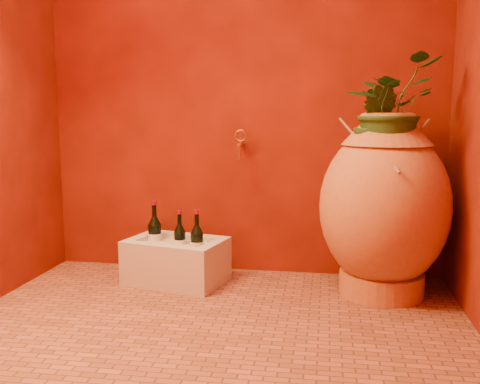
% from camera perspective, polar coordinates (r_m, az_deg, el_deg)
% --- Properties ---
extents(floor, '(2.50, 2.50, 0.00)m').
position_cam_1_polar(floor, '(2.62, -3.23, -14.45)').
color(floor, '#984C31').
rests_on(floor, ground).
extents(wall_back, '(2.50, 0.02, 2.50)m').
position_cam_1_polar(wall_back, '(3.41, 0.32, 12.30)').
color(wall_back, '#521104').
rests_on(wall_back, ground).
extents(amphora, '(0.77, 0.77, 1.02)m').
position_cam_1_polar(amphora, '(3.07, 15.13, -1.46)').
color(amphora, '#BC6E35').
rests_on(amphora, floor).
extents(stone_basin, '(0.64, 0.51, 0.27)m').
position_cam_1_polar(stone_basin, '(3.29, -6.81, -7.40)').
color(stone_basin, beige).
rests_on(stone_basin, floor).
extents(wine_bottle_a, '(0.08, 0.08, 0.34)m').
position_cam_1_polar(wine_bottle_a, '(3.35, -9.07, -4.65)').
color(wine_bottle_a, black).
rests_on(wine_bottle_a, stone_basin).
extents(wine_bottle_b, '(0.07, 0.07, 0.30)m').
position_cam_1_polar(wine_bottle_b, '(3.26, -6.44, -5.28)').
color(wine_bottle_b, black).
rests_on(wine_bottle_b, stone_basin).
extents(wine_bottle_c, '(0.08, 0.08, 0.32)m').
position_cam_1_polar(wine_bottle_c, '(3.16, -4.61, -5.56)').
color(wine_bottle_c, black).
rests_on(wine_bottle_c, stone_basin).
extents(wall_tap, '(0.08, 0.17, 0.18)m').
position_cam_1_polar(wall_tap, '(3.32, 0.03, 5.24)').
color(wall_tap, '#B36E29').
rests_on(wall_tap, wall_back).
extents(plant_main, '(0.65, 0.65, 0.55)m').
position_cam_1_polar(plant_main, '(3.01, 15.70, 8.66)').
color(plant_main, '#214819').
rests_on(plant_main, amphora).
extents(plant_side, '(0.26, 0.23, 0.40)m').
position_cam_1_polar(plant_side, '(2.96, 14.16, 7.16)').
color(plant_side, '#214819').
rests_on(plant_side, amphora).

